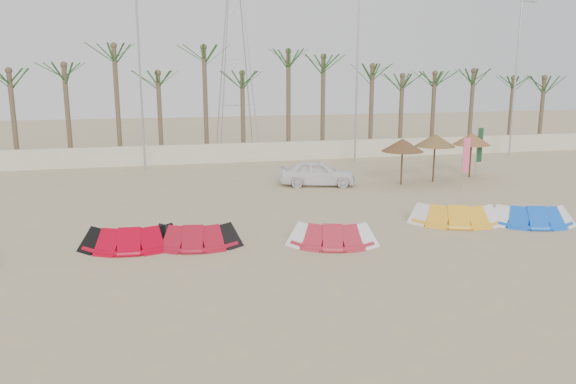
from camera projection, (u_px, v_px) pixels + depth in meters
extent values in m
plane|color=tan|center=(331.00, 271.00, 17.81)|extent=(120.00, 120.00, 0.00)
cube|color=beige|center=(235.00, 153.00, 38.59)|extent=(60.00, 0.30, 1.30)
cylinder|color=brown|center=(16.00, 117.00, 36.34)|extent=(0.32, 0.32, 6.50)
ellipsoid|color=#194719|center=(11.00, 66.00, 35.64)|extent=(4.00, 4.00, 2.40)
cylinder|color=brown|center=(174.00, 114.00, 38.57)|extent=(0.32, 0.32, 6.50)
ellipsoid|color=#194719|center=(171.00, 66.00, 37.87)|extent=(4.00, 4.00, 2.40)
cylinder|color=brown|center=(313.00, 112.00, 40.80)|extent=(0.32, 0.32, 6.50)
ellipsoid|color=#194719|center=(314.00, 66.00, 40.10)|extent=(4.00, 4.00, 2.40)
cylinder|color=brown|center=(439.00, 109.00, 43.02)|extent=(0.32, 0.32, 6.50)
ellipsoid|color=#194719|center=(441.00, 66.00, 42.32)|extent=(4.00, 4.00, 2.40)
cylinder|color=brown|center=(530.00, 108.00, 44.80)|extent=(0.32, 0.32, 6.50)
ellipsoid|color=#194719|center=(534.00, 66.00, 44.11)|extent=(4.00, 4.00, 2.40)
cylinder|color=#A5A8AD|center=(141.00, 82.00, 34.31)|extent=(0.14, 0.14, 11.00)
cylinder|color=#A5A8AD|center=(357.00, 81.00, 37.43)|extent=(0.14, 0.14, 11.00)
cylinder|color=#A5A8AD|center=(515.00, 80.00, 40.10)|extent=(0.14, 0.14, 11.00)
cylinder|color=#A5A8AD|center=(528.00, 1.00, 39.05)|extent=(1.00, 0.08, 0.08)
cube|color=#A5A8AD|center=(535.00, 2.00, 39.18)|extent=(0.35, 0.14, 0.10)
cylinder|color=#B40018|center=(132.00, 246.00, 20.01)|extent=(3.20, 0.43, 0.20)
cube|color=black|center=(89.00, 244.00, 19.75)|extent=(0.68, 1.14, 0.40)
cube|color=black|center=(172.00, 239.00, 20.39)|extent=(0.68, 1.14, 0.40)
cylinder|color=maroon|center=(194.00, 244.00, 20.25)|extent=(2.96, 0.70, 0.20)
cube|color=black|center=(156.00, 242.00, 20.01)|extent=(0.78, 1.19, 0.40)
cube|color=black|center=(231.00, 237.00, 20.61)|extent=(0.78, 1.19, 0.40)
cylinder|color=#B62133|center=(332.00, 243.00, 20.36)|extent=(2.79, 0.97, 0.20)
cube|color=white|center=(297.00, 241.00, 20.14)|extent=(0.88, 1.22, 0.40)
cube|color=white|center=(365.00, 236.00, 20.71)|extent=(0.88, 1.22, 0.40)
cylinder|color=#FFAF23|center=(455.00, 222.00, 23.22)|extent=(3.25, 1.29, 0.20)
cube|color=white|center=(421.00, 220.00, 22.95)|extent=(0.93, 1.24, 0.40)
cube|color=white|center=(487.00, 215.00, 23.63)|extent=(0.93, 1.24, 0.40)
cylinder|color=blue|center=(532.00, 223.00, 23.02)|extent=(2.95, 1.03, 0.20)
cube|color=white|center=(502.00, 221.00, 22.78)|extent=(0.88, 1.22, 0.40)
cube|color=white|center=(560.00, 217.00, 23.38)|extent=(0.88, 1.22, 0.40)
cylinder|color=#4C331E|center=(402.00, 163.00, 30.94)|extent=(0.10, 0.10, 2.46)
cone|color=brown|center=(403.00, 145.00, 30.73)|extent=(2.34, 2.34, 0.70)
cylinder|color=#4C331E|center=(434.00, 159.00, 31.69)|extent=(0.10, 0.10, 2.63)
cone|color=olive|center=(435.00, 140.00, 31.46)|extent=(2.27, 2.27, 0.70)
cylinder|color=#4C331E|center=(471.00, 156.00, 33.03)|extent=(0.10, 0.10, 2.53)
cone|color=#A3683B|center=(472.00, 139.00, 32.81)|extent=(2.20, 2.20, 0.70)
cylinder|color=#A5A8AD|center=(463.00, 162.00, 30.00)|extent=(0.04, 0.04, 2.87)
cube|color=#FF5781|center=(467.00, 155.00, 29.97)|extent=(0.42, 0.07, 1.86)
cylinder|color=#A5A8AD|center=(477.00, 152.00, 32.89)|extent=(0.04, 0.04, 3.09)
cube|color=#143F22|center=(480.00, 145.00, 32.86)|extent=(0.41, 0.12, 2.01)
imported|color=white|center=(318.00, 173.00, 30.81)|extent=(4.43, 2.65, 1.41)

